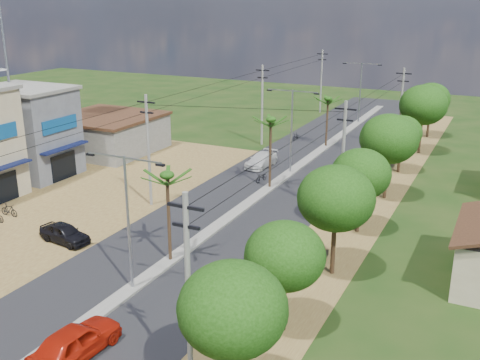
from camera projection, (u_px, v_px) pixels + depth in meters
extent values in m
plane|color=black|center=(133.00, 290.00, 32.29)|extent=(160.00, 160.00, 0.00)
cube|color=black|center=(245.00, 206.00, 45.09)|extent=(12.00, 110.00, 0.04)
cube|color=#605E56|center=(260.00, 194.00, 47.63)|extent=(1.00, 90.00, 0.18)
cube|color=brown|center=(41.00, 205.00, 45.38)|extent=(18.00, 46.00, 0.04)
cube|color=brown|center=(349.00, 224.00, 41.54)|extent=(5.00, 90.00, 0.03)
cube|color=#0E143B|center=(3.00, 168.00, 44.66)|extent=(0.80, 5.40, 0.15)
cube|color=black|center=(3.00, 189.00, 45.37)|extent=(0.10, 3.00, 2.40)
cube|color=#4F5156|center=(28.00, 133.00, 52.20)|extent=(8.00, 6.00, 8.00)
cube|color=#605E56|center=(22.00, 89.00, 50.91)|extent=(8.40, 6.40, 0.30)
cube|color=#0E143B|center=(65.00, 148.00, 50.64)|extent=(0.80, 5.40, 0.15)
cube|color=black|center=(64.00, 166.00, 51.34)|extent=(0.10, 3.00, 2.40)
cube|color=navy|center=(60.00, 125.00, 50.12)|extent=(0.12, 4.20, 1.20)
cube|color=#605E56|center=(107.00, 135.00, 61.00)|extent=(10.00, 10.00, 3.60)
cube|color=#331B11|center=(106.00, 117.00, 60.38)|extent=(10.40, 10.40, 0.30)
ellipsoid|color=black|center=(233.00, 309.00, 21.80)|extent=(4.40, 4.40, 3.74)
cylinder|color=black|center=(284.00, 296.00, 27.80)|extent=(0.28, 0.28, 3.85)
ellipsoid|color=black|center=(285.00, 256.00, 27.12)|extent=(4.00, 4.00, 3.40)
cylinder|color=black|center=(334.00, 239.00, 33.50)|extent=(0.28, 0.28, 4.55)
ellipsoid|color=black|center=(336.00, 198.00, 32.70)|extent=(4.60, 4.60, 3.91)
cylinder|color=black|center=(359.00, 205.00, 39.68)|extent=(0.28, 0.28, 4.06)
ellipsoid|color=black|center=(361.00, 174.00, 38.96)|extent=(4.20, 4.20, 3.57)
cylinder|color=black|center=(386.00, 171.00, 46.32)|extent=(0.28, 0.28, 4.76)
ellipsoid|color=black|center=(389.00, 139.00, 45.48)|extent=(4.80, 4.80, 4.08)
cylinder|color=black|center=(400.00, 154.00, 53.49)|extent=(0.28, 0.28, 3.64)
ellipsoid|color=black|center=(402.00, 133.00, 52.85)|extent=(3.80, 3.80, 3.23)
cylinder|color=black|center=(421.00, 131.00, 59.88)|extent=(0.28, 0.28, 4.90)
ellipsoid|color=black|center=(423.00, 105.00, 59.01)|extent=(5.00, 5.00, 4.25)
cylinder|color=black|center=(429.00, 119.00, 66.92)|extent=(0.28, 0.28, 4.34)
ellipsoid|color=black|center=(431.00, 99.00, 66.15)|extent=(4.40, 4.40, 3.74)
cylinder|color=black|center=(169.00, 219.00, 34.80)|extent=(0.22, 0.22, 5.80)
cylinder|color=black|center=(270.00, 155.00, 48.40)|extent=(0.22, 0.22, 6.20)
cylinder|color=black|center=(327.00, 123.00, 62.18)|extent=(0.22, 0.22, 5.50)
cylinder|color=gray|center=(129.00, 225.00, 31.05)|extent=(0.16, 0.16, 8.00)
cube|color=gray|center=(143.00, 160.00, 29.34)|extent=(2.40, 0.08, 0.08)
cube|color=gray|center=(106.00, 155.00, 30.34)|extent=(2.40, 0.08, 0.08)
cube|color=black|center=(160.00, 165.00, 28.91)|extent=(0.50, 0.18, 0.12)
cube|color=black|center=(90.00, 154.00, 30.83)|extent=(0.50, 0.18, 0.12)
cylinder|color=gray|center=(291.00, 133.00, 52.40)|extent=(0.16, 0.16, 8.00)
cube|color=gray|center=(305.00, 92.00, 50.69)|extent=(2.40, 0.08, 0.08)
cube|color=gray|center=(280.00, 90.00, 51.69)|extent=(2.40, 0.08, 0.08)
cube|color=black|center=(317.00, 94.00, 50.26)|extent=(0.50, 0.18, 0.12)
cube|color=black|center=(269.00, 90.00, 52.18)|extent=(0.50, 0.18, 0.12)
cylinder|color=gray|center=(360.00, 93.00, 73.74)|extent=(0.16, 0.16, 8.00)
cube|color=gray|center=(371.00, 64.00, 72.03)|extent=(2.40, 0.08, 0.08)
cube|color=gray|center=(353.00, 63.00, 73.04)|extent=(2.40, 0.08, 0.08)
cube|color=black|center=(380.00, 65.00, 71.60)|extent=(0.50, 0.18, 0.12)
cube|color=black|center=(345.00, 63.00, 73.53)|extent=(0.50, 0.18, 0.12)
cylinder|color=#605E56|center=(149.00, 151.00, 44.07)|extent=(0.24, 0.24, 9.00)
cube|color=black|center=(146.00, 102.00, 42.86)|extent=(1.60, 0.12, 0.12)
cube|color=black|center=(147.00, 113.00, 43.11)|extent=(1.20, 0.12, 0.12)
cylinder|color=#605E56|center=(262.00, 105.00, 62.85)|extent=(0.24, 0.24, 9.00)
cube|color=black|center=(263.00, 70.00, 61.64)|extent=(1.60, 0.12, 0.12)
cube|color=black|center=(262.00, 78.00, 61.89)|extent=(1.20, 0.12, 0.12)
cylinder|color=#605E56|center=(321.00, 81.00, 80.79)|extent=(0.24, 0.24, 9.00)
cube|color=black|center=(322.00, 54.00, 79.58)|extent=(1.60, 0.12, 0.12)
cube|color=black|center=(322.00, 60.00, 79.82)|extent=(1.20, 0.12, 0.12)
cylinder|color=#605E56|center=(188.00, 297.00, 22.63)|extent=(0.24, 0.24, 9.00)
cube|color=black|center=(186.00, 207.00, 21.42)|extent=(1.60, 0.12, 0.12)
cube|color=black|center=(186.00, 226.00, 21.67)|extent=(1.20, 0.12, 0.12)
cylinder|color=#605E56|center=(343.00, 161.00, 41.42)|extent=(0.24, 0.24, 9.00)
cube|color=black|center=(346.00, 109.00, 40.21)|extent=(1.60, 0.12, 0.12)
cube|color=black|center=(345.00, 120.00, 40.46)|extent=(1.20, 0.12, 0.12)
cylinder|color=#605E56|center=(401.00, 110.00, 60.21)|extent=(0.24, 0.24, 9.00)
cube|color=black|center=(404.00, 74.00, 59.00)|extent=(1.60, 0.12, 0.12)
cube|color=black|center=(403.00, 81.00, 59.25)|extent=(1.20, 0.12, 0.12)
imported|color=#9E1608|center=(76.00, 342.00, 25.98)|extent=(2.21, 4.93, 1.64)
imported|color=#93969A|center=(322.00, 192.00, 46.46)|extent=(1.63, 4.19, 1.36)
imported|color=#AEAEAA|center=(261.00, 160.00, 55.53)|extent=(2.12, 4.69, 1.33)
imported|color=black|center=(65.00, 234.00, 38.30)|extent=(4.10, 2.08, 1.34)
imported|color=black|center=(261.00, 177.00, 50.98)|extent=(0.84, 1.79, 0.90)
imported|color=black|center=(296.00, 137.00, 65.81)|extent=(0.55, 1.51, 0.89)
imported|color=black|center=(9.00, 210.00, 42.98)|extent=(1.67, 0.48, 1.00)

